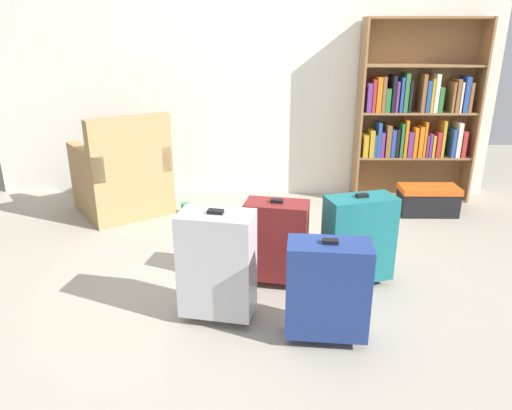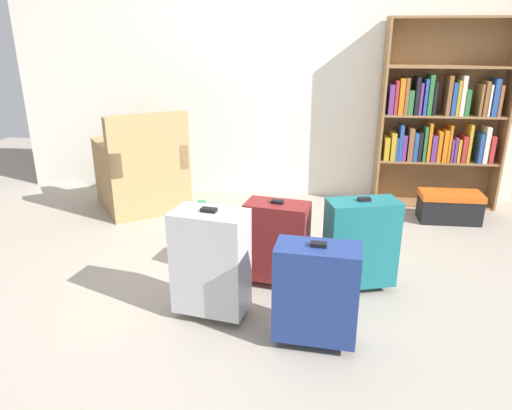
{
  "view_description": "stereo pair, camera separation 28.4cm",
  "coord_description": "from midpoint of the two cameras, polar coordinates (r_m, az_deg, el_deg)",
  "views": [
    {
      "loc": [
        0.2,
        -2.56,
        1.52
      ],
      "look_at": [
        0.17,
        0.11,
        0.55
      ],
      "focal_mm": 32.97,
      "sensor_mm": 36.0,
      "label": 1
    },
    {
      "loc": [
        0.48,
        -2.54,
        1.52
      ],
      "look_at": [
        0.17,
        0.11,
        0.55
      ],
      "focal_mm": 32.97,
      "sensor_mm": 36.0,
      "label": 2
    }
  ],
  "objects": [
    {
      "name": "suitcase_navy_blue",
      "position": [
        2.44,
        10.7,
        -10.44
      ],
      "size": [
        0.44,
        0.25,
        0.58
      ],
      "color": "navy",
      "rests_on": "ground"
    },
    {
      "name": "suitcase_silver",
      "position": [
        2.61,
        -2.4,
        -6.94
      ],
      "size": [
        0.44,
        0.3,
        0.66
      ],
      "color": "#B7BABF",
      "rests_on": "ground"
    },
    {
      "name": "mug",
      "position": [
        4.29,
        -4.66,
        -0.15
      ],
      "size": [
        0.12,
        0.08,
        0.1
      ],
      "color": "#1E7F4C",
      "rests_on": "ground"
    },
    {
      "name": "ground_plane",
      "position": [
        2.99,
        -0.74,
        -10.62
      ],
      "size": [
        8.46,
        8.46,
        0.0
      ],
      "primitive_type": "plane",
      "color": "#9E9384"
    },
    {
      "name": "storage_box",
      "position": [
        4.4,
        24.17,
        -0.15
      ],
      "size": [
        0.51,
        0.26,
        0.26
      ],
      "color": "black",
      "rests_on": "ground"
    },
    {
      "name": "armchair",
      "position": [
        4.39,
        -11.8,
        3.62
      ],
      "size": [
        0.98,
        0.98,
        0.9
      ],
      "color": "#9E7A4C",
      "rests_on": "ground"
    },
    {
      "name": "bookshelf",
      "position": [
        4.64,
        23.0,
        9.69
      ],
      "size": [
        1.09,
        0.25,
        1.67
      ],
      "color": "olive",
      "rests_on": "ground"
    },
    {
      "name": "back_wall",
      "position": [
        4.6,
        2.6,
        17.22
      ],
      "size": [
        4.84,
        0.1,
        2.6
      ],
      "primitive_type": "cube",
      "color": "silver",
      "rests_on": "ground"
    },
    {
      "name": "suitcase_teal",
      "position": [
        2.99,
        15.28,
        -4.5
      ],
      "size": [
        0.46,
        0.31,
        0.61
      ],
      "color": "#19666B",
      "rests_on": "ground"
    },
    {
      "name": "suitcase_dark_red",
      "position": [
        2.96,
        5.29,
        -4.46
      ],
      "size": [
        0.42,
        0.28,
        0.57
      ],
      "color": "maroon",
      "rests_on": "ground"
    }
  ]
}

